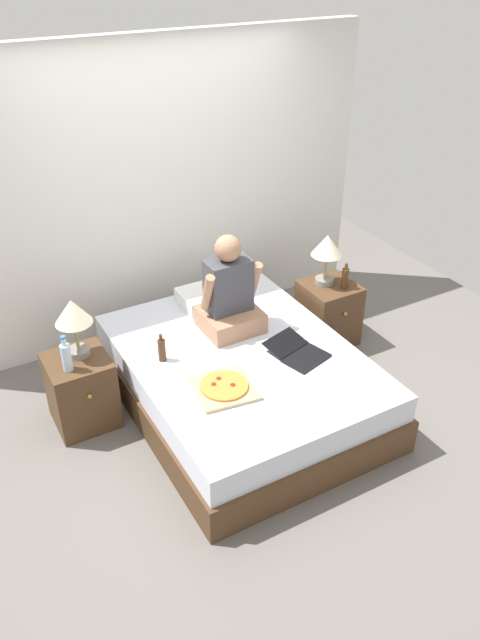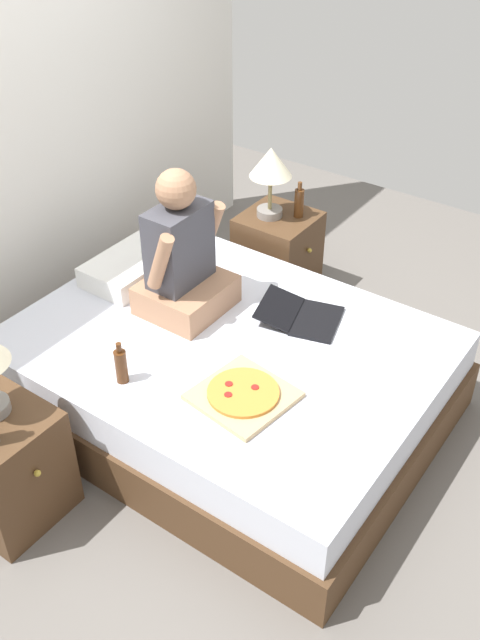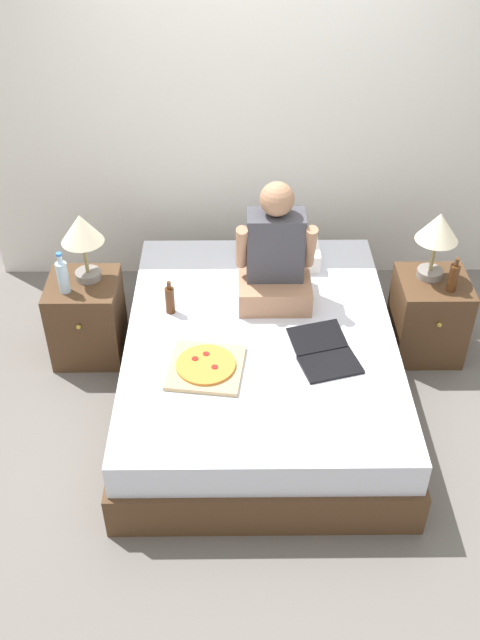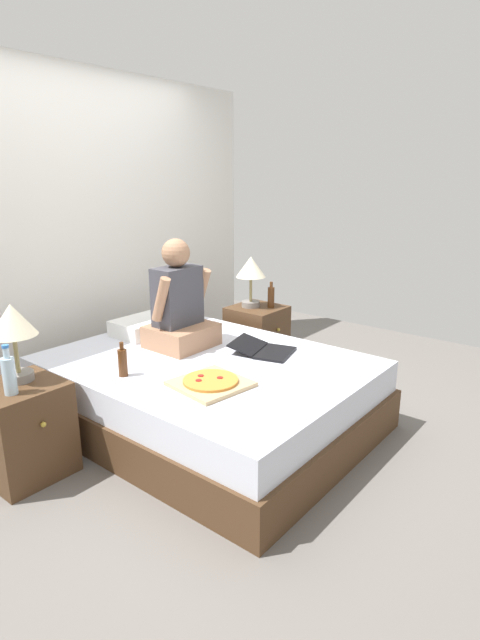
{
  "view_description": "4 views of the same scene",
  "coord_description": "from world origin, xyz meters",
  "views": [
    {
      "loc": [
        -1.85,
        -3.27,
        3.14
      ],
      "look_at": [
        -0.02,
        -0.01,
        0.78
      ],
      "focal_mm": 35.0,
      "sensor_mm": 36.0,
      "label": 1
    },
    {
      "loc": [
        -2.26,
        -1.68,
        2.68
      ],
      "look_at": [
        -0.06,
        -0.13,
        0.69
      ],
      "focal_mm": 40.0,
      "sensor_mm": 36.0,
      "label": 2
    },
    {
      "loc": [
        -0.15,
        -3.24,
        3.11
      ],
      "look_at": [
        -0.12,
        -0.08,
        0.64
      ],
      "focal_mm": 40.0,
      "sensor_mm": 36.0,
      "label": 3
    },
    {
      "loc": [
        -2.32,
        -2.17,
        1.68
      ],
      "look_at": [
        0.12,
        -0.19,
        0.77
      ],
      "focal_mm": 28.0,
      "sensor_mm": 36.0,
      "label": 4
    }
  ],
  "objects": [
    {
      "name": "pizza_box",
      "position": [
        -0.31,
        -0.32,
        0.5
      ],
      "size": [
        0.45,
        0.45,
        0.05
      ],
      "color": "tan",
      "rests_on": "bed"
    },
    {
      "name": "lamp_on_right_nightstand",
      "position": [
        1.08,
        0.46,
        0.88
      ],
      "size": [
        0.26,
        0.26,
        0.45
      ],
      "color": "gray",
      "rests_on": "nightstand_right"
    },
    {
      "name": "wall_back",
      "position": [
        0.0,
        1.42,
        1.25
      ],
      "size": [
        3.86,
        0.12,
        2.5
      ],
      "primitive_type": "cube",
      "color": "silver",
      "rests_on": "ground"
    },
    {
      "name": "beer_bottle",
      "position": [
        1.18,
        0.31,
        0.65
      ],
      "size": [
        0.06,
        0.06,
        0.23
      ],
      "color": "#512D14",
      "rests_on": "nightstand_right"
    },
    {
      "name": "ground_plane",
      "position": [
        0.0,
        0.0,
        0.0
      ],
      "size": [
        5.86,
        5.86,
        0.0
      ],
      "primitive_type": "plane",
      "color": "#66605B"
    },
    {
      "name": "lamp_on_left_nightstand",
      "position": [
        -1.07,
        0.46,
        0.88
      ],
      "size": [
        0.26,
        0.26,
        0.45
      ],
      "color": "gray",
      "rests_on": "nightstand_left"
    },
    {
      "name": "nightstand_left",
      "position": [
        -1.11,
        0.41,
        0.28
      ],
      "size": [
        0.44,
        0.47,
        0.56
      ],
      "color": "#4C331E",
      "rests_on": "ground"
    },
    {
      "name": "pillow",
      "position": [
        0.15,
        0.78,
        0.54
      ],
      "size": [
        0.52,
        0.34,
        0.12
      ],
      "primitive_type": "cube",
      "color": "white",
      "rests_on": "bed"
    },
    {
      "name": "laptop",
      "position": [
        0.36,
        -0.23,
        0.5
      ],
      "size": [
        0.42,
        0.49,
        0.07
      ],
      "color": "black",
      "rests_on": "bed"
    },
    {
      "name": "bed",
      "position": [
        0.0,
        0.0,
        0.24
      ],
      "size": [
        1.61,
        2.11,
        0.48
      ],
      "color": "#4C331E",
      "rests_on": "ground"
    },
    {
      "name": "nightstand_right",
      "position": [
        1.11,
        0.41,
        0.28
      ],
      "size": [
        0.44,
        0.47,
        0.56
      ],
      "color": "#4C331E",
      "rests_on": "ground"
    },
    {
      "name": "person_seated",
      "position": [
        0.09,
        0.35,
        0.77
      ],
      "size": [
        0.47,
        0.4,
        0.78
      ],
      "color": "#A37556",
      "rests_on": "bed"
    },
    {
      "name": "beer_bottle_on_bed",
      "position": [
        -0.54,
        0.21,
        0.57
      ],
      "size": [
        0.06,
        0.06,
        0.22
      ],
      "color": "#4C2811",
      "rests_on": "bed"
    },
    {
      "name": "water_bottle",
      "position": [
        -1.19,
        0.32,
        0.67
      ],
      "size": [
        0.07,
        0.07,
        0.28
      ],
      "color": "silver",
      "rests_on": "nightstand_left"
    }
  ]
}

